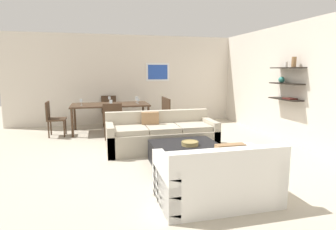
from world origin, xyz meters
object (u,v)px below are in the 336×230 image
(loveseat_white, at_px, (217,179))
(dining_chair_right_far, at_px, (160,110))
(dining_chair_right_near, at_px, (164,112))
(dining_chair_foot, at_px, (112,119))
(dining_chair_left_near, at_px, (53,116))
(coffee_table, at_px, (186,155))
(wine_glass_head, at_px, (109,98))
(wine_glass_right_near, at_px, (138,100))
(wine_glass_left_near, at_px, (81,101))
(wine_glass_foot, at_px, (111,102))
(sofa_beige, at_px, (161,136))
(dining_chair_head, at_px, (109,109))
(wine_glass_right_far, at_px, (137,98))
(dining_table, at_px, (110,106))
(decorative_bowl, at_px, (190,143))

(loveseat_white, distance_m, dining_chair_right_far, 4.75)
(dining_chair_right_near, relative_size, dining_chair_foot, 1.00)
(dining_chair_left_near, bearing_deg, coffee_table, -48.79)
(coffee_table, distance_m, wine_glass_head, 3.81)
(wine_glass_right_near, distance_m, wine_glass_left_near, 1.47)
(dining_chair_right_near, relative_size, wine_glass_foot, 5.61)
(wine_glass_left_near, bearing_deg, sofa_beige, -48.93)
(wine_glass_head, bearing_deg, dining_chair_right_far, -8.68)
(dining_chair_foot, xyz_separation_m, dining_chair_right_far, (1.42, 1.14, 0.00))
(wine_glass_right_near, bearing_deg, sofa_beige, -84.02)
(dining_chair_head, distance_m, dining_chair_foot, 1.82)
(wine_glass_right_far, distance_m, wine_glass_right_near, 0.25)
(wine_glass_head, bearing_deg, wine_glass_right_near, -37.73)
(wine_glass_right_far, relative_size, wine_glass_foot, 1.10)
(dining_table, distance_m, wine_glass_foot, 0.48)
(dining_chair_right_near, height_order, dining_chair_right_far, same)
(wine_glass_right_near, height_order, wine_glass_foot, wine_glass_foot)
(dining_chair_right_far, xyz_separation_m, wine_glass_right_far, (-0.69, -0.10, 0.36))
(coffee_table, distance_m, decorative_bowl, 0.24)
(dining_chair_foot, xyz_separation_m, wine_glass_right_far, (0.74, 1.04, 0.36))
(dining_table, relative_size, dining_chair_foot, 2.31)
(wine_glass_right_far, bearing_deg, loveseat_white, -85.55)
(sofa_beige, distance_m, dining_table, 2.28)
(dining_table, xyz_separation_m, dining_chair_right_far, (1.42, 0.23, -0.18))
(sofa_beige, xyz_separation_m, decorative_bowl, (0.24, -1.16, 0.13))
(coffee_table, bearing_deg, dining_chair_left_near, 131.21)
(sofa_beige, height_order, wine_glass_foot, wine_glass_foot)
(sofa_beige, relative_size, dining_table, 1.11)
(dining_chair_left_near, xyz_separation_m, dining_chair_right_near, (2.85, 0.00, 0.00))
(wine_glass_right_far, bearing_deg, wine_glass_left_near, -170.37)
(dining_chair_right_far, height_order, wine_glass_right_near, wine_glass_right_near)
(dining_table, bearing_deg, wine_glass_head, 90.00)
(dining_chair_foot, height_order, wine_glass_right_far, wine_glass_right_far)
(wine_glass_foot, bearing_deg, decorative_bowl, -66.96)
(dining_chair_head, xyz_separation_m, wine_glass_left_near, (-0.74, -1.04, 0.37))
(decorative_bowl, distance_m, dining_table, 3.42)
(dining_chair_right_near, height_order, wine_glass_right_far, wine_glass_right_far)
(dining_chair_right_near, bearing_deg, dining_chair_head, 141.37)
(wine_glass_right_far, relative_size, wine_glass_right_near, 1.23)
(dining_chair_right_far, bearing_deg, wine_glass_right_far, -171.56)
(dining_chair_foot, height_order, wine_glass_right_near, wine_glass_right_near)
(wine_glass_right_far, bearing_deg, dining_chair_head, 133.08)
(loveseat_white, height_order, wine_glass_right_near, wine_glass_right_near)
(loveseat_white, height_order, decorative_bowl, loveseat_white)
(dining_chair_right_near, bearing_deg, decorative_bowl, -94.78)
(decorative_bowl, bearing_deg, wine_glass_right_far, 97.51)
(wine_glass_right_near, bearing_deg, coffee_table, -82.62)
(wine_glass_head, bearing_deg, dining_chair_right_near, -25.24)
(sofa_beige, relative_size, dining_chair_foot, 2.56)
(dining_chair_foot, relative_size, wine_glass_right_near, 6.26)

